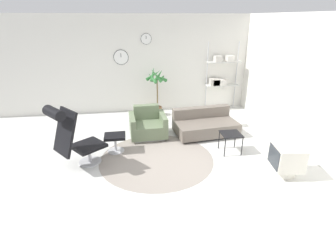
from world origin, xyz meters
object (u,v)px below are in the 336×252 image
object	(u,v)px
ottoman	(115,140)
crt_television	(287,159)
lounge_chair	(71,134)
couch_low	(205,125)
armchair_red	(148,126)
side_table	(231,136)
potted_plant	(157,90)
shelf_unit	(220,74)

from	to	relation	value
ottoman	crt_television	world-z (taller)	crt_television
lounge_chair	couch_low	world-z (taller)	lounge_chair
armchair_red	side_table	bearing A→B (deg)	144.42
couch_low	crt_television	distance (m)	2.24
couch_low	potted_plant	xyz separation A→B (m)	(-1.01, 1.51, 0.53)
lounge_chair	armchair_red	size ratio (longest dim) A/B	1.45
armchair_red	side_table	xyz separation A→B (m)	(1.68, -1.10, 0.12)
couch_low	side_table	size ratio (longest dim) A/B	3.64
lounge_chair	potted_plant	bearing A→B (deg)	106.77
armchair_red	shelf_unit	world-z (taller)	shelf_unit
side_table	shelf_unit	size ratio (longest dim) A/B	0.21
potted_plant	armchair_red	bearing A→B (deg)	-105.58
lounge_chair	side_table	xyz separation A→B (m)	(3.17, 0.19, -0.34)
lounge_chair	shelf_unit	world-z (taller)	shelf_unit
crt_television	shelf_unit	xyz separation A→B (m)	(0.02, 3.83, 0.78)
side_table	crt_television	xyz separation A→B (m)	(0.67, -1.01, -0.06)
lounge_chair	shelf_unit	xyz separation A→B (m)	(3.86, 3.01, 0.38)
crt_television	shelf_unit	world-z (taller)	shelf_unit
lounge_chair	armchair_red	bearing A→B (deg)	92.37
shelf_unit	side_table	bearing A→B (deg)	-103.77
lounge_chair	armchair_red	distance (m)	2.02
ottoman	shelf_unit	size ratio (longest dim) A/B	0.22
side_table	crt_television	distance (m)	1.21
armchair_red	potted_plant	size ratio (longest dim) A/B	0.63
crt_television	shelf_unit	distance (m)	3.91
side_table	potted_plant	distance (m)	2.86
couch_low	ottoman	bearing A→B (deg)	9.91
ottoman	side_table	xyz separation A→B (m)	(2.44, -0.40, 0.10)
shelf_unit	couch_low	bearing A→B (deg)	-117.97
lounge_chair	couch_low	distance (m)	3.18
couch_low	armchair_red	bearing A→B (deg)	-9.35
armchair_red	side_table	distance (m)	2.01
armchair_red	shelf_unit	bearing A→B (deg)	-146.37
ottoman	armchair_red	world-z (taller)	armchair_red
lounge_chair	ottoman	bearing A→B (deg)	90.00
couch_low	crt_television	world-z (taller)	couch_low
ottoman	potted_plant	bearing A→B (deg)	61.55
ottoman	crt_television	size ratio (longest dim) A/B	0.76
armchair_red	side_table	world-z (taller)	armchair_red
side_table	couch_low	bearing A→B (deg)	104.69
armchair_red	crt_television	distance (m)	3.16
ottoman	armchair_red	xyz separation A→B (m)	(0.76, 0.70, -0.02)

